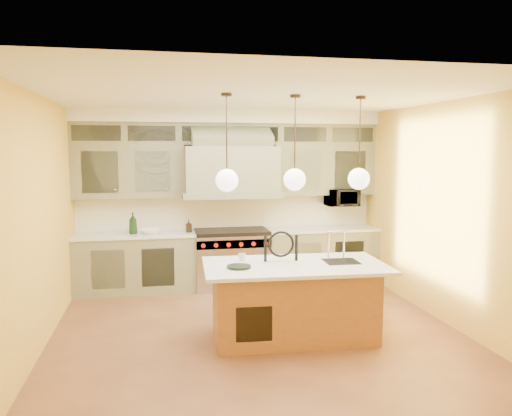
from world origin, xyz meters
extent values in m
plane|color=brown|center=(0.00, 0.00, 0.00)|extent=(5.00, 5.00, 0.00)
plane|color=white|center=(0.00, 0.00, 2.90)|extent=(5.00, 5.00, 0.00)
plane|color=gold|center=(0.00, 2.50, 1.45)|extent=(5.00, 0.00, 5.00)
plane|color=gold|center=(0.00, -2.50, 1.45)|extent=(5.00, 0.00, 5.00)
plane|color=gold|center=(-2.50, 0.00, 1.45)|extent=(0.00, 5.00, 5.00)
plane|color=gold|center=(2.50, 0.00, 1.45)|extent=(0.00, 5.00, 5.00)
cube|color=#797B5B|center=(-1.55, 2.17, 0.45)|extent=(1.90, 0.65, 0.90)
cube|color=#797B5B|center=(1.55, 2.17, 0.45)|extent=(1.90, 0.65, 0.90)
cube|color=white|center=(-1.55, 2.17, 0.92)|extent=(1.90, 0.68, 0.04)
cube|color=white|center=(1.55, 2.17, 0.92)|extent=(1.90, 0.68, 0.04)
cube|color=white|center=(0.00, 2.48, 1.22)|extent=(5.00, 0.04, 0.56)
cube|color=#797B5B|center=(-1.62, 2.33, 1.93)|extent=(1.75, 0.35, 0.85)
cube|color=#797B5B|center=(1.62, 2.33, 1.93)|extent=(1.75, 0.35, 0.85)
cube|color=#797B5B|center=(0.00, 2.15, 1.95)|extent=(1.50, 0.70, 0.75)
cube|color=#6D7555|center=(0.00, 2.15, 1.55)|extent=(1.60, 0.76, 0.10)
cube|color=#333833|center=(0.00, 2.33, 2.53)|extent=(5.00, 0.35, 0.35)
cube|color=white|center=(0.00, 2.31, 2.80)|extent=(5.00, 0.47, 0.20)
cube|color=silver|center=(0.00, 2.15, 0.45)|extent=(1.20, 0.70, 0.90)
cube|color=black|center=(0.00, 2.15, 0.93)|extent=(1.20, 0.70, 0.06)
cube|color=silver|center=(0.00, 1.83, 0.78)|extent=(1.20, 0.06, 0.14)
cube|color=brown|center=(0.40, -0.25, 0.44)|extent=(1.94, 1.00, 0.88)
cube|color=white|center=(0.40, -0.30, 0.90)|extent=(2.21, 1.27, 0.04)
cube|color=black|center=(0.99, -0.28, 0.90)|extent=(0.43, 0.38, 0.05)
cylinder|color=black|center=(0.06, -0.48, 0.37)|extent=(0.04, 0.04, 0.74)
cylinder|color=black|center=(0.45, -0.50, 0.37)|extent=(0.04, 0.04, 0.74)
cylinder|color=black|center=(0.08, -0.10, 0.37)|extent=(0.04, 0.04, 0.74)
cylinder|color=black|center=(0.47, -0.12, 0.37)|extent=(0.04, 0.04, 0.74)
cube|color=black|center=(0.26, -0.30, 0.76)|extent=(0.48, 0.48, 0.05)
torus|color=black|center=(0.28, -0.11, 1.13)|extent=(0.32, 0.05, 0.32)
imported|color=black|center=(1.95, 2.25, 1.45)|extent=(0.54, 0.37, 0.30)
imported|color=black|center=(-1.58, 2.15, 1.11)|extent=(0.14, 0.15, 0.34)
imported|color=black|center=(-0.70, 2.15, 1.04)|extent=(0.10, 0.10, 0.21)
imported|color=white|center=(-1.29, 2.14, 0.98)|extent=(0.36, 0.36, 0.08)
imported|color=beige|center=(-0.19, 0.00, 0.96)|extent=(0.10, 0.10, 0.09)
cylinder|color=#2D2319|center=(-0.40, -0.25, 2.88)|extent=(0.12, 0.12, 0.03)
cylinder|color=#2D2319|center=(-0.40, -0.25, 2.44)|extent=(0.02, 0.02, 0.93)
sphere|color=white|center=(-0.40, -0.25, 1.92)|extent=(0.26, 0.26, 0.26)
cylinder|color=#2D2319|center=(0.40, -0.25, 2.88)|extent=(0.12, 0.12, 0.03)
cylinder|color=#2D2319|center=(0.40, -0.25, 2.44)|extent=(0.02, 0.02, 0.93)
sphere|color=white|center=(0.40, -0.25, 1.92)|extent=(0.26, 0.26, 0.26)
cylinder|color=#2D2319|center=(1.20, -0.25, 2.88)|extent=(0.12, 0.12, 0.03)
cylinder|color=#2D2319|center=(1.20, -0.25, 2.44)|extent=(0.02, 0.02, 0.93)
sphere|color=white|center=(1.20, -0.25, 1.92)|extent=(0.26, 0.26, 0.26)
camera|label=1|loc=(-1.18, -5.89, 2.26)|focal=35.00mm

